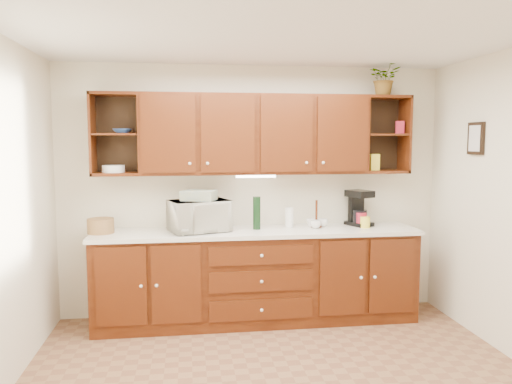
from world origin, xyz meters
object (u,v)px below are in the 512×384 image
object	(u,v)px
microwave	(199,216)
coffee_maker	(359,208)
bread_box	(206,216)
potted_plant	(385,78)

from	to	relation	value
microwave	coffee_maker	xyz separation A→B (m)	(1.68, 0.14, 0.02)
microwave	bread_box	xyz separation A→B (m)	(0.07, 0.15, -0.02)
coffee_maker	potted_plant	distance (m)	1.37
bread_box	coffee_maker	bearing A→B (deg)	-14.24
microwave	coffee_maker	world-z (taller)	coffee_maker
bread_box	microwave	bearing A→B (deg)	-129.00
microwave	potted_plant	xyz separation A→B (m)	(1.91, 0.09, 1.37)
microwave	bread_box	size ratio (longest dim) A/B	1.47
bread_box	coffee_maker	xyz separation A→B (m)	(1.60, -0.01, 0.04)
coffee_maker	potted_plant	size ratio (longest dim) A/B	1.07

